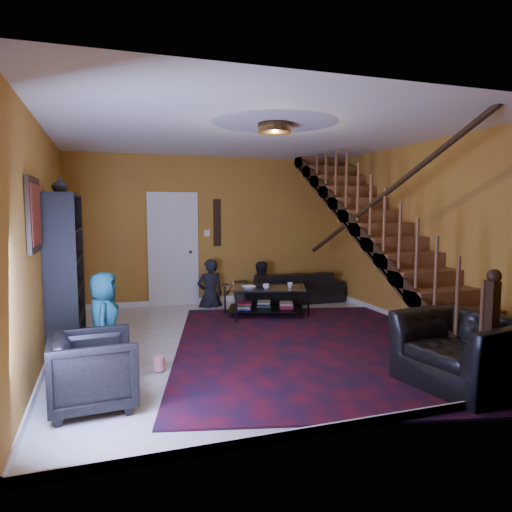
{
  "coord_description": "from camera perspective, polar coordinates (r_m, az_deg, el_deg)",
  "views": [
    {
      "loc": [
        -1.91,
        -5.86,
        1.8
      ],
      "look_at": [
        0.17,
        0.4,
        1.13
      ],
      "focal_mm": 32.0,
      "sensor_mm": 36.0,
      "label": 1
    }
  ],
  "objects": [
    {
      "name": "popcorn_bucket",
      "position": [
        5.32,
        -12.06,
        -12.98
      ],
      "size": [
        0.17,
        0.17,
        0.16
      ],
      "primitive_type": "cylinder",
      "rotation": [
        0.0,
        0.0,
        0.34
      ],
      "color": "red",
      "rests_on": "rug"
    },
    {
      "name": "coffee_table",
      "position": [
        7.75,
        1.26,
        -5.4
      ],
      "size": [
        1.49,
        1.18,
        0.5
      ],
      "rotation": [
        0.0,
        0.0,
        -0.36
      ],
      "color": "black",
      "rests_on": "floor"
    },
    {
      "name": "cup_b",
      "position": [
        7.68,
        4.29,
        -3.63
      ],
      "size": [
        0.12,
        0.12,
        0.09
      ],
      "primitive_type": "imported",
      "rotation": [
        0.0,
        0.0,
        -0.3
      ],
      "color": "#999999",
      "rests_on": "coffee_table"
    },
    {
      "name": "person_adult_a",
      "position": [
        8.56,
        -5.76,
        -4.83
      ],
      "size": [
        0.51,
        0.35,
        1.35
      ],
      "primitive_type": "imported",
      "rotation": [
        0.0,
        0.0,
        3.2
      ],
      "color": "black",
      "rests_on": "sofa"
    },
    {
      "name": "person_adult_b",
      "position": [
        8.83,
        0.47,
        -4.76
      ],
      "size": [
        0.64,
        0.52,
        1.26
      ],
      "primitive_type": "imported",
      "rotation": [
        0.0,
        0.0,
        3.21
      ],
      "color": "black",
      "rests_on": "sofa"
    },
    {
      "name": "rug",
      "position": [
        6.23,
        8.74,
        -10.93
      ],
      "size": [
        4.86,
        5.27,
        0.02
      ],
      "primitive_type": "cube",
      "rotation": [
        0.0,
        0.0,
        -0.24
      ],
      "color": "#490D18",
      "rests_on": "floor"
    },
    {
      "name": "room",
      "position": [
        7.42,
        -13.5,
        -7.98
      ],
      "size": [
        5.5,
        5.5,
        5.5
      ],
      "color": "#AC5E26",
      "rests_on": "ground"
    },
    {
      "name": "ceiling_fixture",
      "position": [
        5.49,
        2.37,
        15.67
      ],
      "size": [
        0.4,
        0.4,
        0.1
      ],
      "primitive_type": "cylinder",
      "color": "#3F2814",
      "rests_on": "room"
    },
    {
      "name": "staircase",
      "position": [
        7.12,
        16.16,
        2.36
      ],
      "size": [
        0.95,
        5.02,
        3.18
      ],
      "color": "brown",
      "rests_on": "floor"
    },
    {
      "name": "bowl",
      "position": [
        7.48,
        -0.92,
        -3.98
      ],
      "size": [
        0.24,
        0.24,
        0.06
      ],
      "primitive_type": "imported",
      "rotation": [
        0.0,
        0.0,
        0.07
      ],
      "color": "#999999",
      "rests_on": "coffee_table"
    },
    {
      "name": "framed_picture",
      "position": [
        5.0,
        -26.02,
        4.66
      ],
      "size": [
        0.04,
        0.74,
        0.74
      ],
      "primitive_type": "cube",
      "color": "maroon",
      "rests_on": "room"
    },
    {
      "name": "person_child",
      "position": [
        5.41,
        -18.45,
        -7.75
      ],
      "size": [
        0.4,
        0.58,
        1.11
      ],
      "primitive_type": "imported",
      "rotation": [
        0.0,
        0.0,
        1.48
      ],
      "color": "#195562",
      "rests_on": "armchair_left"
    },
    {
      "name": "bookshelf",
      "position": [
        6.53,
        -22.56,
        -1.98
      ],
      "size": [
        0.35,
        1.8,
        2.0
      ],
      "color": "black",
      "rests_on": "floor"
    },
    {
      "name": "wall_hanging",
      "position": [
        8.84,
        -4.9,
        4.18
      ],
      "size": [
        0.14,
        0.03,
        0.9
      ],
      "primitive_type": "cube",
      "color": "black",
      "rests_on": "room"
    },
    {
      "name": "floor",
      "position": [
        6.42,
        -0.3,
        -10.46
      ],
      "size": [
        5.5,
        5.5,
        0.0
      ],
      "primitive_type": "plane",
      "color": "beige",
      "rests_on": "ground"
    },
    {
      "name": "door",
      "position": [
        8.71,
        -10.31,
        0.62
      ],
      "size": [
        0.82,
        0.05,
        2.05
      ],
      "primitive_type": "cube",
      "color": "silver",
      "rests_on": "floor"
    },
    {
      "name": "cup_a",
      "position": [
        7.5,
        1.28,
        -3.83
      ],
      "size": [
        0.15,
        0.15,
        0.09
      ],
      "primitive_type": "imported",
      "rotation": [
        0.0,
        0.0,
        0.4
      ],
      "color": "#999999",
      "rests_on": "coffee_table"
    },
    {
      "name": "armchair_right",
      "position": [
        5.17,
        24.42,
        -10.83
      ],
      "size": [
        1.15,
        1.27,
        0.73
      ],
      "primitive_type": "imported",
      "rotation": [
        0.0,
        0.0,
        -1.41
      ],
      "color": "black",
      "rests_on": "floor"
    },
    {
      "name": "sofa",
      "position": [
        8.97,
        4.15,
        -3.85
      ],
      "size": [
        2.05,
        0.84,
        0.59
      ],
      "primitive_type": "imported",
      "rotation": [
        0.0,
        0.0,
        3.12
      ],
      "color": "black",
      "rests_on": "floor"
    },
    {
      "name": "vase",
      "position": [
        5.99,
        -23.33,
        8.18
      ],
      "size": [
        0.18,
        0.18,
        0.19
      ],
      "primitive_type": "imported",
      "color": "#999999",
      "rests_on": "bookshelf"
    },
    {
      "name": "armchair_left",
      "position": [
        4.52,
        -19.65,
        -13.34
      ],
      "size": [
        0.8,
        0.78,
        0.69
      ],
      "primitive_type": "imported",
      "rotation": [
        0.0,
        0.0,
        1.64
      ],
      "color": "black",
      "rests_on": "floor"
    }
  ]
}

